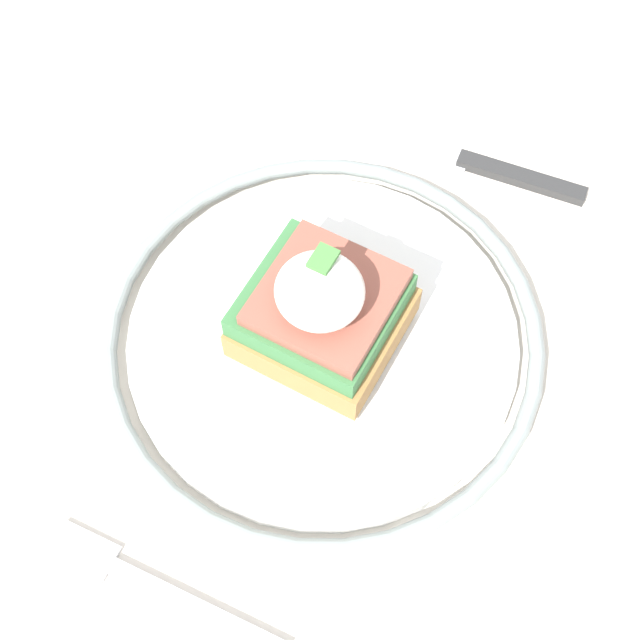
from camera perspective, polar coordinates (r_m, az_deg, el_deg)
ground_plane at (r=1.23m, az=2.59°, el=-18.21°), size 6.00×6.00×0.00m
dining_table at (r=0.64m, az=4.77°, el=-8.28°), size 0.92×0.85×0.72m
plate at (r=0.54m, az=0.00°, el=-1.39°), size 0.27×0.27×0.02m
sandwich at (r=0.50m, az=0.01°, el=0.49°), size 0.08×0.09×0.08m
fork at (r=0.50m, az=-10.61°, el=-16.42°), size 0.03×0.14×0.00m
knife at (r=0.63m, az=8.98°, el=10.13°), size 0.04×0.20×0.01m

